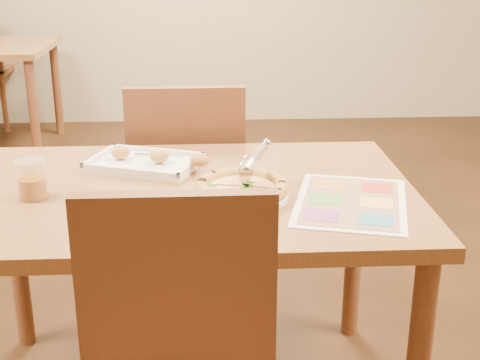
{
  "coord_description": "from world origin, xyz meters",
  "views": [
    {
      "loc": [
        0.06,
        -1.76,
        1.38
      ],
      "look_at": [
        0.16,
        -0.08,
        0.77
      ],
      "focal_mm": 50.0,
      "sensor_mm": 36.0,
      "label": 1
    }
  ],
  "objects": [
    {
      "name": "plate",
      "position": [
        0.16,
        -0.08,
        0.73
      ],
      "size": [
        0.33,
        0.33,
        0.01
      ],
      "primitive_type": "cylinder",
      "rotation": [
        0.0,
        0.0,
        0.29
      ],
      "color": "white",
      "rests_on": "dining_table"
    },
    {
      "name": "chair_far",
      "position": [
        -0.0,
        0.6,
        0.57
      ],
      "size": [
        0.42,
        0.42,
        0.47
      ],
      "rotation": [
        0.0,
        0.0,
        3.14
      ],
      "color": "brown",
      "rests_on": "ground"
    },
    {
      "name": "dining_table",
      "position": [
        0.0,
        0.0,
        0.63
      ],
      "size": [
        1.3,
        0.85,
        0.72
      ],
      "color": "#8F5C39",
      "rests_on": "ground"
    },
    {
      "name": "menu",
      "position": [
        0.45,
        -0.14,
        0.72
      ],
      "size": [
        0.38,
        0.46,
        0.0
      ],
      "primitive_type": "cube",
      "rotation": [
        0.0,
        0.0,
        -0.26
      ],
      "color": "white",
      "rests_on": "dining_table"
    },
    {
      "name": "pizza",
      "position": [
        0.16,
        -0.08,
        0.75
      ],
      "size": [
        0.26,
        0.26,
        0.04
      ],
      "rotation": [
        0.0,
        0.0,
        -0.24
      ],
      "color": "gold",
      "rests_on": "plate"
    },
    {
      "name": "pizza_cutter",
      "position": [
        0.2,
        -0.03,
        0.81
      ],
      "size": [
        0.1,
        0.14,
        0.09
      ],
      "rotation": [
        0.0,
        0.0,
        1.0
      ],
      "color": "silver",
      "rests_on": "pizza"
    },
    {
      "name": "appetizer_tray",
      "position": [
        -0.11,
        0.19,
        0.74
      ],
      "size": [
        0.38,
        0.31,
        0.06
      ],
      "rotation": [
        0.0,
        0.0,
        -0.35
      ],
      "color": "white",
      "rests_on": "dining_table"
    },
    {
      "name": "glass_tumbler",
      "position": [
        -0.4,
        -0.05,
        0.77
      ],
      "size": [
        0.08,
        0.08,
        0.11
      ],
      "rotation": [
        0.0,
        0.0,
        0.08
      ],
      "color": "#8A450A",
      "rests_on": "dining_table"
    }
  ]
}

